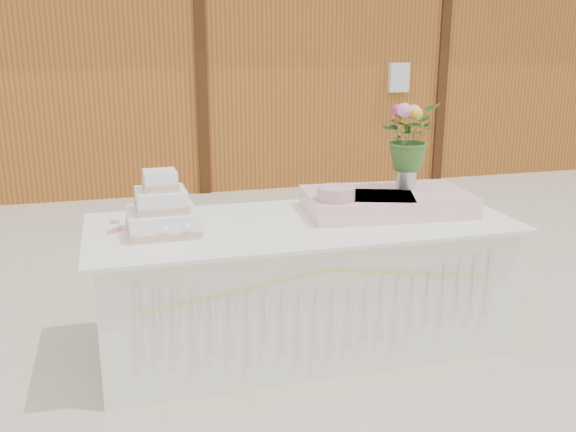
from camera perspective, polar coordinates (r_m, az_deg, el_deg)
The scene contains 9 objects.
ground at distance 3.94m, azimuth 1.17°, elevation -11.30°, with size 80.00×80.00×0.00m, color beige.
barn at distance 9.41m, azimuth -9.57°, elevation 14.84°, with size 12.60×4.60×3.30m.
cake_table at distance 3.77m, azimuth 1.23°, elevation -6.09°, with size 2.40×1.00×0.77m.
wedding_cake at distance 3.49m, azimuth -11.15°, elevation 0.39°, with size 0.38×0.38×0.34m.
pink_cake_stand at distance 3.64m, azimuth 4.27°, elevation 1.25°, with size 0.27×0.27×0.20m.
satin_runner at distance 3.88m, azimuth 8.76°, elevation 1.27°, with size 0.96×0.56×0.12m, color #F8CAC8.
flower_vase at distance 3.97m, azimuth 10.48°, elevation 3.62°, with size 0.12×0.12×0.16m, color silver.
bouquet at distance 3.92m, azimuth 10.68°, elevation 7.63°, with size 0.36×0.31×0.40m, color #3D692A.
loose_flowers at distance 3.65m, azimuth -15.41°, elevation -0.93°, with size 0.12×0.29×0.02m, color pink, non-canonical shape.
Camera 1 is at (-1.00, -3.36, 1.79)m, focal length 40.00 mm.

